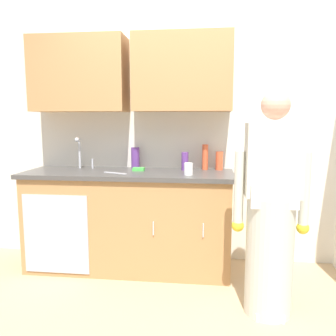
# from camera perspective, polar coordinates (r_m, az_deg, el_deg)

# --- Properties ---
(ground_plane) EXTENTS (9.00, 9.00, 0.00)m
(ground_plane) POSITION_cam_1_polar(r_m,az_deg,el_deg) (2.80, 2.02, -22.44)
(ground_plane) COLOR tan
(kitchen_wall_with_uppers) EXTENTS (4.80, 0.44, 2.70)m
(kitchen_wall_with_uppers) POSITION_cam_1_polar(r_m,az_deg,el_deg) (3.42, 1.21, 8.94)
(kitchen_wall_with_uppers) COLOR silver
(kitchen_wall_with_uppers) RESTS_ON ground
(counter_cabinet) EXTENTS (1.90, 0.62, 0.90)m
(counter_cabinet) POSITION_cam_1_polar(r_m,az_deg,el_deg) (3.34, -6.55, -8.93)
(counter_cabinet) COLOR #B27F4C
(counter_cabinet) RESTS_ON ground
(countertop) EXTENTS (1.96, 0.66, 0.04)m
(countertop) POSITION_cam_1_polar(r_m,az_deg,el_deg) (3.23, -6.63, -0.93)
(countertop) COLOR #474442
(countertop) RESTS_ON counter_cabinet
(sink) EXTENTS (0.50, 0.36, 0.35)m
(sink) POSITION_cam_1_polar(r_m,az_deg,el_deg) (3.39, -14.71, -0.64)
(sink) COLOR #B7BABF
(sink) RESTS_ON counter_cabinet
(person_at_sink) EXTENTS (0.55, 0.34, 1.62)m
(person_at_sink) POSITION_cam_1_polar(r_m,az_deg,el_deg) (2.59, 16.77, -8.63)
(person_at_sink) COLOR white
(person_at_sink) RESTS_ON ground
(bottle_dish_liquid) EXTENTS (0.07, 0.07, 0.18)m
(bottle_dish_liquid) POSITION_cam_1_polar(r_m,az_deg,el_deg) (3.34, 8.57, 1.20)
(bottle_dish_liquid) COLOR #E05933
(bottle_dish_liquid) RESTS_ON countertop
(bottle_soap) EXTENTS (0.08, 0.08, 0.21)m
(bottle_soap) POSITION_cam_1_polar(r_m,az_deg,el_deg) (3.43, -5.49, 1.70)
(bottle_soap) COLOR #66388C
(bottle_soap) RESTS_ON countertop
(bottle_water_short) EXTENTS (0.07, 0.07, 0.17)m
(bottle_water_short) POSITION_cam_1_polar(r_m,az_deg,el_deg) (3.29, 2.84, 1.15)
(bottle_water_short) COLOR #66388C
(bottle_water_short) RESTS_ON countertop
(bottle_cleaner_spray) EXTENTS (0.06, 0.06, 0.25)m
(bottle_cleaner_spray) POSITION_cam_1_polar(r_m,az_deg,el_deg) (3.33, 6.22, 1.83)
(bottle_cleaner_spray) COLOR #E05933
(bottle_cleaner_spray) RESTS_ON countertop
(cup_by_sink) EXTENTS (0.08, 0.08, 0.11)m
(cup_by_sink) POSITION_cam_1_polar(r_m,az_deg,el_deg) (3.00, 3.43, -0.16)
(cup_by_sink) COLOR white
(cup_by_sink) RESTS_ON countertop
(knife_on_counter) EXTENTS (0.23, 0.11, 0.01)m
(knife_on_counter) POSITION_cam_1_polar(r_m,az_deg,el_deg) (3.14, -8.80, -0.82)
(knife_on_counter) COLOR silver
(knife_on_counter) RESTS_ON countertop
(sponge) EXTENTS (0.11, 0.07, 0.03)m
(sponge) POSITION_cam_1_polar(r_m,az_deg,el_deg) (3.26, -4.94, -0.20)
(sponge) COLOR #4CBF4C
(sponge) RESTS_ON countertop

